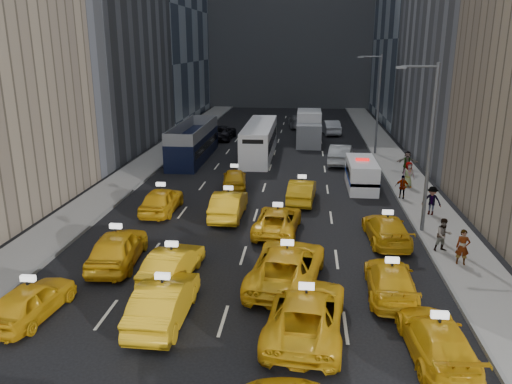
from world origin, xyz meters
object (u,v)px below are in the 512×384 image
double_decker (193,142)px  city_bus (260,140)px  nypd_van (361,175)px  box_truck (309,128)px  pedestrian_0 (463,247)px

double_decker → city_bus: size_ratio=0.94×
nypd_van → double_decker: (-13.89, 7.93, 0.58)m
nypd_van → box_truck: size_ratio=0.71×
nypd_van → double_decker: double_decker is taller
nypd_van → pedestrian_0: nypd_van is taller
box_truck → double_decker: bearing=-147.1°
nypd_van → pedestrian_0: size_ratio=3.10×
city_bus → pedestrian_0: (11.43, -22.52, -0.49)m
double_decker → city_bus: double_decker is taller
city_bus → box_truck: box_truck is taller
pedestrian_0 → double_decker: bearing=138.9°
nypd_van → box_truck: bearing=107.2°
city_bus → nypd_van: bearing=-50.4°
double_decker → box_truck: box_truck is taller
city_bus → pedestrian_0: city_bus is taller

